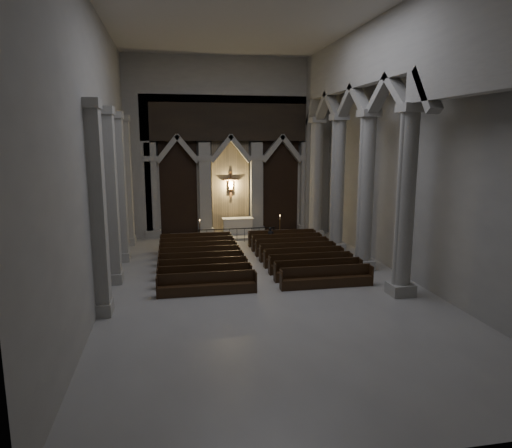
# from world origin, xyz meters

# --- Properties ---
(room) EXTENTS (24.00, 24.10, 12.00)m
(room) POSITION_xyz_m (0.00, 0.00, 7.60)
(room) COLOR #9D9B95
(room) RESTS_ON ground
(sanctuary_wall) EXTENTS (14.00, 0.77, 12.00)m
(sanctuary_wall) POSITION_xyz_m (0.00, 11.54, 6.62)
(sanctuary_wall) COLOR #A5A29A
(sanctuary_wall) RESTS_ON ground
(right_arcade) EXTENTS (1.00, 24.00, 12.00)m
(right_arcade) POSITION_xyz_m (5.50, 1.33, 7.83)
(right_arcade) COLOR #A5A29A
(right_arcade) RESTS_ON ground
(left_pilasters) EXTENTS (0.60, 13.00, 8.03)m
(left_pilasters) POSITION_xyz_m (-6.75, 3.50, 3.91)
(left_pilasters) COLOR #A5A29A
(left_pilasters) RESTS_ON ground
(sanctuary_step) EXTENTS (8.50, 2.60, 0.15)m
(sanctuary_step) POSITION_xyz_m (0.00, 10.60, 0.07)
(sanctuary_step) COLOR #A5A29A
(sanctuary_step) RESTS_ON ground
(altar) EXTENTS (2.14, 0.86, 1.08)m
(altar) POSITION_xyz_m (0.37, 11.02, 0.70)
(altar) COLOR beige
(altar) RESTS_ON sanctuary_step
(altar_rail) EXTENTS (4.96, 0.09, 0.97)m
(altar_rail) POSITION_xyz_m (0.00, 8.76, 0.65)
(altar_rail) COLOR black
(altar_rail) RESTS_ON ground
(candle_stand_left) EXTENTS (0.25, 0.25, 1.49)m
(candle_stand_left) POSITION_xyz_m (-2.35, 9.32, 0.41)
(candle_stand_left) COLOR #A06F31
(candle_stand_left) RESTS_ON ground
(candle_stand_right) EXTENTS (0.27, 0.27, 1.63)m
(candle_stand_right) POSITION_xyz_m (2.99, 9.35, 0.44)
(candle_stand_right) COLOR #A06F31
(candle_stand_right) RESTS_ON ground
(pews) EXTENTS (9.70, 8.98, 0.96)m
(pews) POSITION_xyz_m (-0.00, 3.29, 0.31)
(pews) COLOR black
(pews) RESTS_ON ground
(worshipper) EXTENTS (0.47, 0.34, 1.18)m
(worshipper) POSITION_xyz_m (1.96, 7.54, 0.59)
(worshipper) COLOR black
(worshipper) RESTS_ON ground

